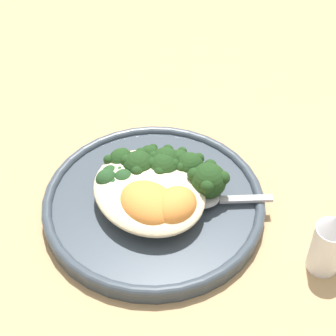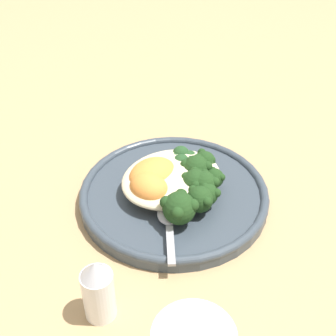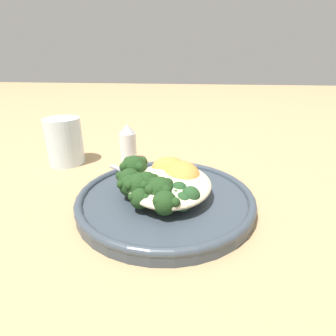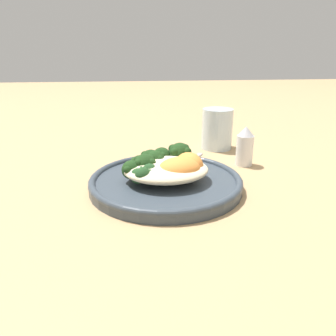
% 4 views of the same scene
% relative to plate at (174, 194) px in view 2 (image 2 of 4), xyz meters
% --- Properties ---
extents(ground_plane, '(4.00, 4.00, 0.00)m').
position_rel_plate_xyz_m(ground_plane, '(0.02, 0.01, -0.01)').
color(ground_plane, tan).
extents(plate, '(0.26, 0.26, 0.02)m').
position_rel_plate_xyz_m(plate, '(0.00, 0.00, 0.00)').
color(plate, '#38424C').
rests_on(plate, ground_plane).
extents(quinoa_mound, '(0.14, 0.12, 0.03)m').
position_rel_plate_xyz_m(quinoa_mound, '(0.00, 0.00, 0.02)').
color(quinoa_mound, beige).
rests_on(quinoa_mound, plate).
extents(broccoli_stalk_0, '(0.05, 0.12, 0.04)m').
position_rel_plate_xyz_m(broccoli_stalk_0, '(-0.03, -0.04, 0.03)').
color(broccoli_stalk_0, '#8EB25B').
rests_on(broccoli_stalk_0, plate).
extents(broccoli_stalk_1, '(0.05, 0.12, 0.03)m').
position_rel_plate_xyz_m(broccoli_stalk_1, '(-0.00, -0.03, 0.02)').
color(broccoli_stalk_1, '#8EB25B').
rests_on(broccoli_stalk_1, plate).
extents(broccoli_stalk_2, '(0.06, 0.10, 0.03)m').
position_rel_plate_xyz_m(broccoli_stalk_2, '(0.01, -0.03, 0.02)').
color(broccoli_stalk_2, '#8EB25B').
rests_on(broccoli_stalk_2, plate).
extents(broccoli_stalk_3, '(0.07, 0.09, 0.04)m').
position_rel_plate_xyz_m(broccoli_stalk_3, '(0.02, -0.03, 0.03)').
color(broccoli_stalk_3, '#8EB25B').
rests_on(broccoli_stalk_3, plate).
extents(broccoli_stalk_4, '(0.07, 0.08, 0.04)m').
position_rel_plate_xyz_m(broccoli_stalk_4, '(0.01, -0.02, 0.03)').
color(broccoli_stalk_4, '#8EB25B').
rests_on(broccoli_stalk_4, plate).
extents(broccoli_stalk_5, '(0.08, 0.07, 0.03)m').
position_rel_plate_xyz_m(broccoli_stalk_5, '(0.03, -0.02, 0.02)').
color(broccoli_stalk_5, '#8EB25B').
rests_on(broccoli_stalk_5, plate).
extents(broccoli_stalk_6, '(0.09, 0.05, 0.04)m').
position_rel_plate_xyz_m(broccoli_stalk_6, '(0.03, -0.00, 0.03)').
color(broccoli_stalk_6, '#8EB25B').
rests_on(broccoli_stalk_6, plate).
extents(broccoli_stalk_7, '(0.10, 0.04, 0.03)m').
position_rel_plate_xyz_m(broccoli_stalk_7, '(0.04, 0.01, 0.02)').
color(broccoli_stalk_7, '#8EB25B').
rests_on(broccoli_stalk_7, plate).
extents(sweet_potato_chunk_0, '(0.06, 0.06, 0.04)m').
position_rel_plate_xyz_m(sweet_potato_chunk_0, '(-0.04, 0.00, 0.03)').
color(sweet_potato_chunk_0, orange).
rests_on(sweet_potato_chunk_0, plate).
extents(sweet_potato_chunk_1, '(0.08, 0.07, 0.04)m').
position_rel_plate_xyz_m(sweet_potato_chunk_1, '(-0.02, 0.02, 0.03)').
color(sweet_potato_chunk_1, orange).
rests_on(sweet_potato_chunk_1, plate).
extents(kale_tuft, '(0.04, 0.04, 0.03)m').
position_rel_plate_xyz_m(kale_tuft, '(0.04, 0.03, 0.03)').
color(kale_tuft, '#234723').
rests_on(kale_tuft, plate).
extents(spoon, '(0.07, 0.10, 0.01)m').
position_rel_plate_xyz_m(spoon, '(-0.04, -0.05, 0.01)').
color(spoon, '#A3A3A8').
rests_on(spoon, plate).
extents(salt_shaker, '(0.03, 0.03, 0.08)m').
position_rel_plate_xyz_m(salt_shaker, '(-0.17, -0.10, 0.03)').
color(salt_shaker, white).
rests_on(salt_shaker, ground_plane).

